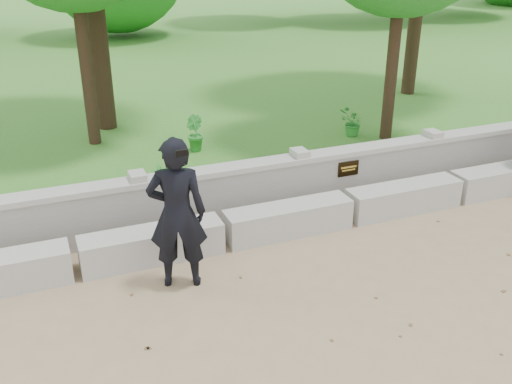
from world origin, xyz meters
The scene contains 8 objects.
ground centered at (0.00, 0.00, 0.00)m, with size 80.00×80.00×0.00m, color #907758.
lawn centered at (0.00, 14.00, 0.12)m, with size 40.00×22.00×0.25m, color #337124.
concrete_bench centered at (0.00, 1.90, 0.22)m, with size 11.90×0.45×0.45m.
parapet_wall centered at (0.00, 2.60, 0.46)m, with size 12.50×0.35×0.90m.
man_main centered at (-2.80, 1.22, 0.97)m, with size 0.80×0.74×1.93m.
shrub_a centered at (-2.53, 3.30, 0.52)m, with size 0.29×0.19×0.54m, color #2C822E.
shrub_b centered at (-1.44, 5.20, 0.59)m, with size 0.37×0.30×0.68m, color #2C822E.
shrub_c centered at (1.78, 4.81, 0.53)m, with size 0.50×0.43×0.55m, color #2C822E.
Camera 1 is at (-4.21, -4.78, 3.97)m, focal length 40.00 mm.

